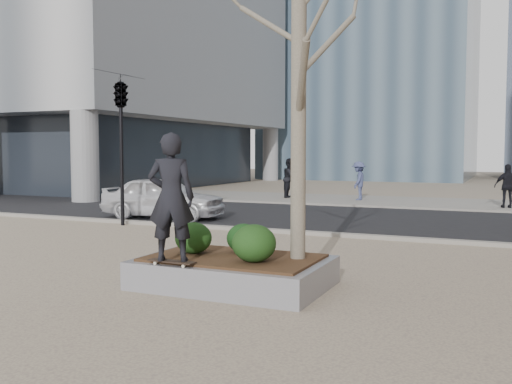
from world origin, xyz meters
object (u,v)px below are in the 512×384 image
at_px(skateboarder, 171,197).
at_px(police_car, 163,197).
at_px(planter, 234,272).
at_px(skateboard, 172,263).

height_order(skateboarder, police_car, skateboarder).
bearing_deg(planter, skateboard, -125.14).
bearing_deg(skateboard, skateboarder, 0.00).
xyz_separation_m(skateboard, skateboarder, (0.00, 0.00, 1.02)).
distance_m(planter, police_car, 9.81).
relative_size(planter, skateboard, 3.85).
distance_m(skateboard, skateboarder, 1.02).
height_order(planter, skateboarder, skateboarder).
height_order(planter, skateboard, skateboard).
height_order(skateboard, police_car, police_car).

